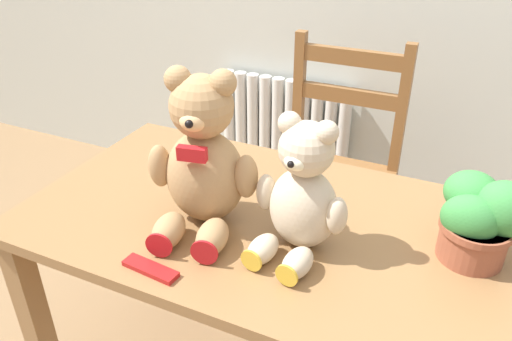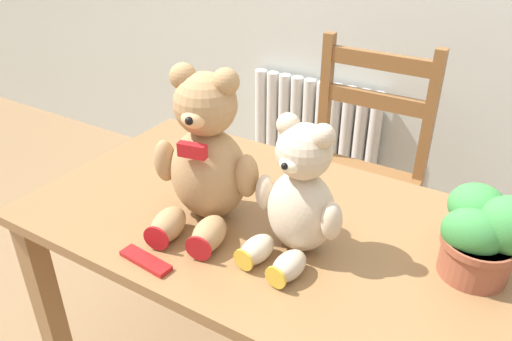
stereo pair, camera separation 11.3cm
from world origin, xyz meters
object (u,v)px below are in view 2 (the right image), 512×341
(potted_plant, at_px, (485,233))
(chocolate_bar, at_px, (146,261))
(teddy_bear_left, at_px, (206,158))
(wooden_chair_behind, at_px, (357,175))
(teddy_bear_right, at_px, (299,198))

(potted_plant, height_order, chocolate_bar, potted_plant)
(teddy_bear_left, xyz_separation_m, chocolate_bar, (-0.01, -0.22, -0.16))
(wooden_chair_behind, xyz_separation_m, potted_plant, (0.51, -0.68, 0.35))
(teddy_bear_right, distance_m, chocolate_bar, 0.37)
(teddy_bear_left, bearing_deg, wooden_chair_behind, -108.78)
(wooden_chair_behind, relative_size, potted_plant, 4.94)
(teddy_bear_left, height_order, chocolate_bar, teddy_bear_left)
(teddy_bear_left, relative_size, teddy_bear_right, 1.21)
(wooden_chair_behind, height_order, chocolate_bar, wooden_chair_behind)
(wooden_chair_behind, height_order, teddy_bear_left, teddy_bear_left)
(wooden_chair_behind, xyz_separation_m, chocolate_bar, (-0.12, -1.03, 0.25))
(potted_plant, relative_size, chocolate_bar, 1.50)
(wooden_chair_behind, distance_m, potted_plant, 0.92)
(wooden_chair_behind, distance_m, teddy_bear_left, 0.92)
(teddy_bear_left, relative_size, chocolate_bar, 2.94)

